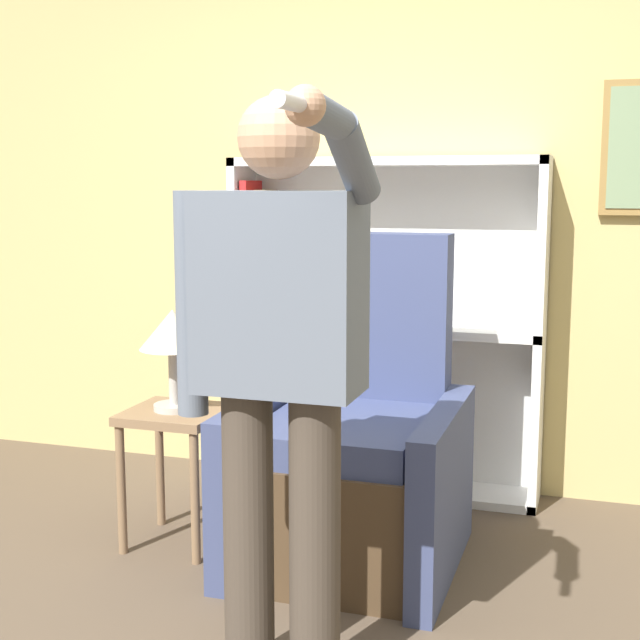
{
  "coord_description": "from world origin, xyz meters",
  "views": [
    {
      "loc": [
        1.08,
        -2.2,
        1.47
      ],
      "look_at": [
        0.19,
        0.55,
        1.03
      ],
      "focal_mm": 50.0,
      "sensor_mm": 36.0,
      "label": 1
    }
  ],
  "objects_px": {
    "table_lamp": "(173,335)",
    "side_table": "(175,438)",
    "bookcase": "(351,333)",
    "person_standing": "(278,355)",
    "armchair": "(354,461)"
  },
  "relations": [
    {
      "from": "bookcase",
      "to": "table_lamp",
      "type": "distance_m",
      "value": 1.04
    },
    {
      "from": "table_lamp",
      "to": "armchair",
      "type": "bearing_deg",
      "value": 8.07
    },
    {
      "from": "person_standing",
      "to": "table_lamp",
      "type": "relative_size",
      "value": 4.17
    },
    {
      "from": "armchair",
      "to": "side_table",
      "type": "distance_m",
      "value": 0.74
    },
    {
      "from": "person_standing",
      "to": "bookcase",
      "type": "bearing_deg",
      "value": 99.19
    },
    {
      "from": "bookcase",
      "to": "person_standing",
      "type": "height_order",
      "value": "person_standing"
    },
    {
      "from": "armchair",
      "to": "side_table",
      "type": "relative_size",
      "value": 2.25
    },
    {
      "from": "person_standing",
      "to": "side_table",
      "type": "relative_size",
      "value": 3.03
    },
    {
      "from": "person_standing",
      "to": "table_lamp",
      "type": "distance_m",
      "value": 1.14
    },
    {
      "from": "armchair",
      "to": "table_lamp",
      "type": "xyz_separation_m",
      "value": [
        -0.73,
        -0.1,
        0.48
      ]
    },
    {
      "from": "bookcase",
      "to": "person_standing",
      "type": "bearing_deg",
      "value": -80.81
    },
    {
      "from": "side_table",
      "to": "armchair",
      "type": "bearing_deg",
      "value": 8.07
    },
    {
      "from": "table_lamp",
      "to": "side_table",
      "type": "bearing_deg",
      "value": 0.0
    },
    {
      "from": "bookcase",
      "to": "table_lamp",
      "type": "bearing_deg",
      "value": -117.55
    },
    {
      "from": "bookcase",
      "to": "table_lamp",
      "type": "xyz_separation_m",
      "value": [
        -0.48,
        -0.92,
        0.11
      ]
    }
  ]
}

